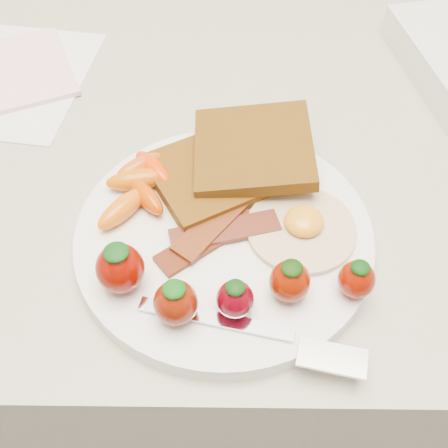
{
  "coord_description": "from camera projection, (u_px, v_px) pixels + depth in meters",
  "views": [
    {
      "loc": [
        0.01,
        1.25,
        1.32
      ],
      "look_at": [
        0.0,
        1.55,
        0.93
      ],
      "focal_mm": 45.0,
      "sensor_mm": 36.0,
      "label": 1
    }
  ],
  "objects": [
    {
      "name": "counter",
      "position": [
        222.0,
        331.0,
        0.96
      ],
      "size": [
        2.0,
        0.6,
        0.9
      ],
      "primitive_type": "cube",
      "color": "gray",
      "rests_on": "ground"
    },
    {
      "name": "plate",
      "position": [
        224.0,
        237.0,
        0.51
      ],
      "size": [
        0.27,
        0.27,
        0.02
      ],
      "primitive_type": "cylinder",
      "color": "white",
      "rests_on": "counter"
    },
    {
      "name": "toast_lower",
      "position": [
        209.0,
        176.0,
        0.54
      ],
      "size": [
        0.14,
        0.14,
        0.01
      ],
      "primitive_type": "cube",
      "rotation": [
        0.0,
        0.0,
        0.51
      ],
      "color": "#4B2606",
      "rests_on": "plate"
    },
    {
      "name": "toast_upper",
      "position": [
        253.0,
        149.0,
        0.54
      ],
      "size": [
        0.12,
        0.12,
        0.03
      ],
      "primitive_type": "cube",
      "rotation": [
        0.0,
        -0.1,
        0.03
      ],
      "color": "#3B280F",
      "rests_on": "toast_lower"
    },
    {
      "name": "fried_egg",
      "position": [
        302.0,
        227.0,
        0.5
      ],
      "size": [
        0.1,
        0.1,
        0.02
      ],
      "color": "white",
      "rests_on": "plate"
    },
    {
      "name": "bacon_strips",
      "position": [
        216.0,
        230.0,
        0.5
      ],
      "size": [
        0.11,
        0.11,
        0.01
      ],
      "color": "#431607",
      "rests_on": "plate"
    },
    {
      "name": "baby_carrots",
      "position": [
        139.0,
        184.0,
        0.53
      ],
      "size": [
        0.07,
        0.11,
        0.02
      ],
      "color": "#BF5703",
      "rests_on": "plate"
    },
    {
      "name": "strawberries",
      "position": [
        213.0,
        283.0,
        0.45
      ],
      "size": [
        0.23,
        0.07,
        0.05
      ],
      "color": "#680700",
      "rests_on": "plate"
    },
    {
      "name": "fork",
      "position": [
        267.0,
        336.0,
        0.44
      ],
      "size": [
        0.18,
        0.07,
        0.0
      ],
      "color": "white",
      "rests_on": "plate"
    },
    {
      "name": "paper_sheet",
      "position": [
        17.0,
        79.0,
        0.67
      ],
      "size": [
        0.19,
        0.23,
        0.0
      ],
      "primitive_type": "cube",
      "rotation": [
        0.0,
        0.0,
        -0.15
      ],
      "color": "white",
      "rests_on": "counter"
    },
    {
      "name": "notepad",
      "position": [
        28.0,
        68.0,
        0.68
      ],
      "size": [
        0.15,
        0.17,
        0.01
      ],
      "primitive_type": "cube",
      "rotation": [
        0.0,
        0.0,
        0.4
      ],
      "color": "#F3B6CA",
      "rests_on": "paper_sheet"
    }
  ]
}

